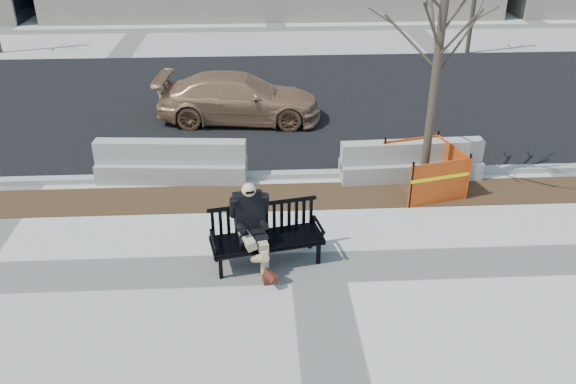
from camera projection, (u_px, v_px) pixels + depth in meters
name	position (u px, v px, depth m)	size (l,w,h in m)	color
ground	(317.00, 267.00, 10.27)	(120.00, 120.00, 0.00)	beige
mulch_strip	(305.00, 196.00, 12.56)	(40.00, 1.20, 0.02)	#47301C
asphalt_street	(289.00, 100.00, 18.02)	(60.00, 10.40, 0.01)	black
curb	(302.00, 174.00, 13.37)	(60.00, 0.25, 0.12)	#9E9B93
bench	(267.00, 262.00, 10.40)	(1.98, 0.71, 1.06)	black
seated_man	(252.00, 263.00, 10.39)	(0.66, 1.09, 1.53)	black
tree_fence	(422.00, 189.00, 12.85)	(2.08, 2.08, 5.19)	orange
sedan	(240.00, 120.00, 16.55)	(1.83, 4.50, 1.31)	#9D7251
jersey_barrier_left	(173.00, 180.00, 13.27)	(3.33, 0.67, 0.95)	#A09E96
jersey_barrier_right	(409.00, 178.00, 13.34)	(3.17, 0.63, 0.91)	#A3A199
far_tree_left	(0.00, 52.00, 23.05)	(1.85, 1.85, 5.01)	#483C2E
far_tree_right	(467.00, 53.00, 22.98)	(1.86, 1.86, 5.02)	#41362A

